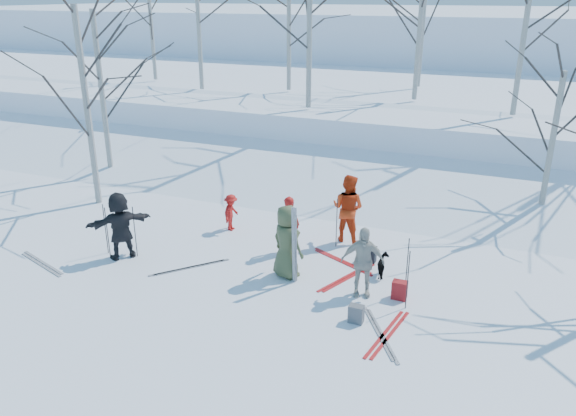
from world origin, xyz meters
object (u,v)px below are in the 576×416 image
at_px(skier_redor_behind, 348,208).
at_px(skier_grey_west, 120,226).
at_px(skier_red_north, 289,225).
at_px(dog, 383,266).
at_px(skier_olive_center, 287,242).
at_px(skier_red_seated, 231,212).
at_px(backpack_grey, 356,314).
at_px(backpack_dark, 369,254).
at_px(backpack_red, 399,290).
at_px(skier_cream_east, 362,262).

distance_m(skier_redor_behind, skier_grey_west, 5.84).
distance_m(skier_red_north, dog, 2.64).
bearing_deg(skier_olive_center, skier_red_north, -45.43).
relative_size(skier_red_seated, backpack_grey, 2.74).
bearing_deg(backpack_dark, skier_redor_behind, 130.92).
height_order(dog, backpack_dark, dog).
relative_size(skier_olive_center, skier_grey_west, 1.02).
bearing_deg(backpack_grey, skier_olive_center, 148.09).
bearing_deg(skier_olive_center, backpack_red, -156.55).
bearing_deg(skier_cream_east, dog, 58.64).
distance_m(skier_cream_east, skier_grey_west, 6.08).
relative_size(skier_olive_center, dog, 2.86).
distance_m(skier_redor_behind, backpack_red, 3.29).
bearing_deg(skier_cream_east, skier_olive_center, 156.77).
xyz_separation_m(skier_redor_behind, backpack_red, (1.98, -2.53, -0.71)).
relative_size(skier_red_seated, skier_cream_east, 0.65).
bearing_deg(skier_red_seated, skier_grey_west, 145.32).
bearing_deg(backpack_grey, dog, 89.37).
relative_size(skier_redor_behind, dog, 3.00).
relative_size(skier_cream_east, backpack_dark, 4.02).
distance_m(skier_cream_east, backpack_red, 1.02).
bearing_deg(skier_grey_west, backpack_dark, 149.91).
bearing_deg(skier_red_north, backpack_grey, 123.00).
relative_size(dog, backpack_red, 1.47).
height_order(skier_red_north, skier_red_seated, skier_red_north).
relative_size(skier_red_north, skier_red_seated, 1.46).
distance_m(skier_olive_center, skier_grey_west, 4.26).
height_order(skier_red_north, backpack_grey, skier_red_north).
bearing_deg(skier_cream_east, backpack_dark, 81.03).
height_order(skier_red_seated, backpack_dark, skier_red_seated).
height_order(skier_olive_center, backpack_grey, skier_olive_center).
bearing_deg(skier_red_north, skier_cream_east, 136.75).
xyz_separation_m(skier_red_north, backpack_dark, (2.05, 0.25, -0.56)).
distance_m(dog, backpack_red, 1.06).
relative_size(skier_red_north, skier_grey_west, 0.88).
height_order(skier_cream_east, skier_grey_west, skier_grey_west).
bearing_deg(backpack_grey, backpack_dark, 99.94).
bearing_deg(backpack_dark, dog, -50.22).
relative_size(skier_red_seated, backpack_dark, 2.61).
bearing_deg(backpack_grey, skier_red_seated, 144.83).
height_order(dog, backpack_grey, dog).
bearing_deg(backpack_grey, skier_red_north, 135.17).
distance_m(skier_grey_west, backpack_dark, 6.21).
bearing_deg(skier_grey_west, skier_olive_center, 138.58).
bearing_deg(skier_red_seated, backpack_grey, -127.09).
distance_m(skier_olive_center, skier_redor_behind, 2.61).
height_order(skier_redor_behind, backpack_dark, skier_redor_behind).
bearing_deg(skier_redor_behind, skier_red_seated, 19.20).
distance_m(skier_redor_behind, skier_cream_east, 2.92).
distance_m(skier_cream_east, dog, 1.20).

